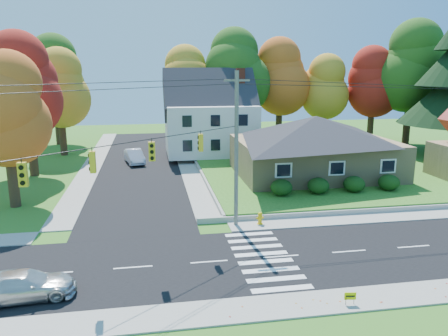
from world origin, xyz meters
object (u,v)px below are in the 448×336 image
Objects in this scene: silver_sedan at (24,285)px; fire_hydrant at (260,219)px; ranch_house at (315,145)px; white_car at (134,156)px.

silver_sedan reaches higher than fire_hydrant.
ranch_house is 16.39× the size of fire_hydrant.
ranch_house is at bearing -42.29° from white_car.
ranch_house is 3.28× the size of silver_sedan.
silver_sedan is at bearing -149.90° from fire_hydrant.
fire_hydrant is (-7.91, -10.97, -2.84)m from ranch_house.
silver_sedan is 0.97× the size of white_car.
silver_sedan is (-20.68, -18.38, -2.60)m from ranch_house.
ranch_house is 27.78m from silver_sedan.
ranch_house reaches higher than white_car.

